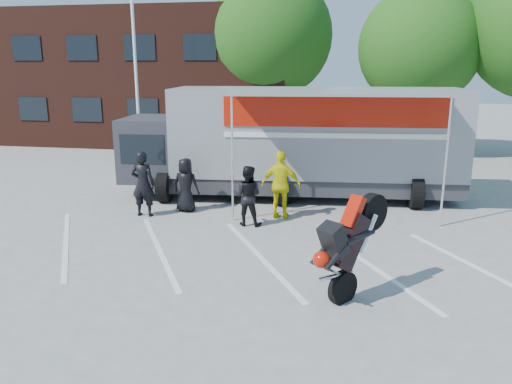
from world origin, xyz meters
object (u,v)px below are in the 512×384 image
(spectator_leather_b, at_px, (143,184))
(spectator_leather_c, at_px, (247,196))
(spectator_leather_a, at_px, (186,185))
(tree_mid, at_px, (419,48))
(transporter_truck, at_px, (299,197))
(spectator_hivis, at_px, (281,185))
(tree_left, at_px, (270,36))
(flagpole, at_px, (140,43))
(parked_motorcycle, at_px, (263,204))
(stunt_bike_rider, at_px, (365,291))

(spectator_leather_b, xyz_separation_m, spectator_leather_c, (3.07, -0.28, -0.13))
(spectator_leather_a, xyz_separation_m, spectator_leather_c, (2.03, -0.94, 0.02))
(tree_mid, bearing_deg, spectator_leather_a, -124.90)
(spectator_leather_c, bearing_deg, transporter_truck, -106.40)
(spectator_hivis, bearing_deg, transporter_truck, -92.03)
(tree_left, bearing_deg, spectator_leather_a, -92.76)
(tree_mid, relative_size, transporter_truck, 0.70)
(flagpole, bearing_deg, tree_left, 54.72)
(transporter_truck, distance_m, parked_motorcycle, 1.47)
(parked_motorcycle, height_order, stunt_bike_rider, stunt_bike_rider)
(spectator_leather_b, bearing_deg, spectator_hivis, -172.48)
(transporter_truck, xyz_separation_m, spectator_leather_a, (-3.09, -2.28, 0.80))
(spectator_hivis, bearing_deg, parked_motorcycle, -57.57)
(stunt_bike_rider, xyz_separation_m, spectator_leather_a, (-5.05, 4.54, 0.80))
(spectator_leather_b, bearing_deg, parked_motorcycle, -149.12)
(spectator_leather_c, bearing_deg, spectator_hivis, -133.98)
(tree_left, distance_m, spectator_leather_b, 13.43)
(flagpole, relative_size, spectator_hivis, 4.19)
(stunt_bike_rider, bearing_deg, spectator_hivis, 155.96)
(stunt_bike_rider, bearing_deg, tree_left, 144.34)
(parked_motorcycle, bearing_deg, spectator_hivis, -159.00)
(spectator_leather_a, distance_m, spectator_leather_b, 1.24)
(spectator_leather_b, height_order, spectator_leather_c, spectator_leather_b)
(tree_left, distance_m, stunt_bike_rider, 17.88)
(tree_left, relative_size, spectator_leather_c, 5.31)
(transporter_truck, bearing_deg, spectator_leather_b, -149.81)
(stunt_bike_rider, xyz_separation_m, spectator_leather_c, (-3.02, 3.60, 0.81))
(spectator_leather_b, bearing_deg, tree_left, -97.10)
(spectator_leather_a, distance_m, spectator_hivis, 2.84)
(tree_mid, relative_size, spectator_leather_c, 4.72)
(tree_left, relative_size, tree_mid, 1.13)
(spectator_leather_c, xyz_separation_m, spectator_hivis, (0.80, 0.78, 0.14))
(parked_motorcycle, bearing_deg, flagpole, 43.80)
(spectator_leather_b, relative_size, spectator_leather_c, 1.15)
(parked_motorcycle, relative_size, spectator_leather_b, 1.12)
(transporter_truck, bearing_deg, flagpole, 146.99)
(stunt_bike_rider, relative_size, spectator_leather_c, 1.32)
(tree_left, distance_m, spectator_leather_c, 13.72)
(flagpole, distance_m, spectator_leather_a, 8.12)
(tree_mid, height_order, stunt_bike_rider, tree_mid)
(tree_mid, height_order, spectator_leather_a, tree_mid)
(transporter_truck, bearing_deg, stunt_bike_rider, -79.18)
(tree_mid, distance_m, spectator_hivis, 12.63)
(spectator_leather_b, bearing_deg, spectator_leather_a, -147.57)
(parked_motorcycle, height_order, spectator_leather_b, spectator_leather_b)
(stunt_bike_rider, height_order, spectator_leather_a, spectator_leather_a)
(tree_mid, bearing_deg, parked_motorcycle, -119.57)
(tree_mid, distance_m, spectator_leather_a, 13.87)
(flagpole, distance_m, tree_left, 7.37)
(flagpole, height_order, parked_motorcycle, flagpole)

